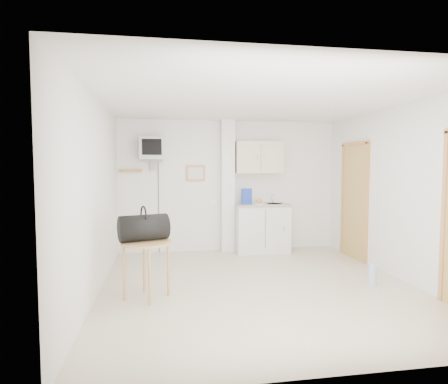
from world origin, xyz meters
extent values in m
plane|color=#C0B297|center=(0.00, 0.00, 0.00)|extent=(4.50, 4.50, 0.00)
cube|color=white|center=(0.00, 2.25, 1.25)|extent=(4.20, 0.04, 2.50)
cube|color=white|center=(0.00, -2.25, 1.25)|extent=(4.20, 0.04, 2.50)
cube|color=white|center=(-2.10, 0.00, 1.25)|extent=(0.04, 4.50, 2.50)
cube|color=white|center=(2.10, 0.00, 1.25)|extent=(0.04, 4.50, 2.50)
cube|color=white|center=(0.00, 0.00, 2.50)|extent=(4.20, 4.50, 0.04)
cube|color=white|center=(-0.05, 2.14, 1.25)|extent=(0.25, 0.22, 2.50)
cube|color=#CB7350|center=(-0.65, 2.23, 1.50)|extent=(0.36, 0.03, 0.30)
cube|color=silver|center=(-0.65, 2.22, 1.50)|extent=(0.28, 0.01, 0.22)
cube|color=#AA884C|center=(-1.85, 2.22, 1.55)|extent=(0.40, 0.05, 0.06)
cube|color=white|center=(-0.32, 2.24, 0.95)|extent=(0.15, 0.02, 0.08)
cylinder|color=#AA884C|center=(-2.00, 2.16, 1.54)|extent=(0.02, 0.08, 0.02)
cylinder|color=#AA884C|center=(-1.70, 2.16, 1.54)|extent=(0.02, 0.08, 0.02)
cube|color=#A87B3E|center=(2.08, 1.25, 1.00)|extent=(0.04, 0.75, 2.00)
cube|color=olive|center=(2.07, 1.25, 1.00)|extent=(0.06, 0.87, 2.06)
cube|color=silver|center=(0.58, 1.98, 0.44)|extent=(1.00, 0.55, 0.88)
cube|color=gray|center=(0.58, 1.98, 0.90)|extent=(1.03, 0.58, 0.04)
cylinder|color=#B7B7BA|center=(0.83, 1.98, 0.90)|extent=(0.30, 0.30, 0.05)
cylinder|color=#B7B7BA|center=(0.83, 2.12, 1.00)|extent=(0.02, 0.02, 0.16)
cylinder|color=#B7B7BA|center=(0.83, 2.06, 1.07)|extent=(0.02, 0.13, 0.02)
cube|color=beige|center=(0.55, 2.09, 1.80)|extent=(0.90, 0.32, 0.60)
cube|color=#1B38AB|center=(0.30, 2.03, 1.06)|extent=(0.19, 0.07, 0.29)
cylinder|color=white|center=(0.52, 1.91, 0.93)|extent=(0.22, 0.22, 0.01)
sphere|color=tan|center=(0.52, 1.91, 0.97)|extent=(0.11, 0.11, 0.11)
cube|color=slate|center=(-1.45, 2.09, 1.73)|extent=(0.36, 0.32, 0.02)
cube|color=slate|center=(-1.45, 2.22, 1.65)|extent=(0.10, 0.06, 0.20)
cube|color=#A9A9AC|center=(-1.45, 2.02, 1.95)|extent=(0.44, 0.42, 0.40)
cube|color=black|center=(-1.45, 1.80, 1.97)|extent=(0.34, 0.02, 0.28)
cylinder|color=black|center=(-1.35, 2.23, 0.86)|extent=(0.01, 0.01, 1.73)
cylinder|color=#AA884C|center=(-1.48, -0.24, 0.70)|extent=(0.62, 0.62, 0.03)
cylinder|color=#AA884C|center=(-1.21, -0.20, 0.34)|extent=(0.04, 0.04, 0.68)
cylinder|color=#AA884C|center=(-1.52, 0.03, 0.34)|extent=(0.04, 0.04, 0.68)
cylinder|color=#AA884C|center=(-1.74, -0.28, 0.34)|extent=(0.04, 0.04, 0.68)
cylinder|color=#AA884C|center=(-1.43, -0.50, 0.34)|extent=(0.04, 0.04, 0.68)
cylinder|color=black|center=(-1.51, -0.19, 0.87)|extent=(0.66, 0.49, 0.32)
torus|color=black|center=(-1.51, -0.19, 1.03)|extent=(0.10, 0.24, 0.24)
cylinder|color=#9EB4D7|center=(1.56, -0.25, 0.15)|extent=(0.11, 0.11, 0.29)
cylinder|color=#9EB4D7|center=(1.56, -0.25, 0.31)|extent=(0.03, 0.03, 0.04)
camera|label=1|loc=(-1.26, -4.88, 1.64)|focal=30.00mm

